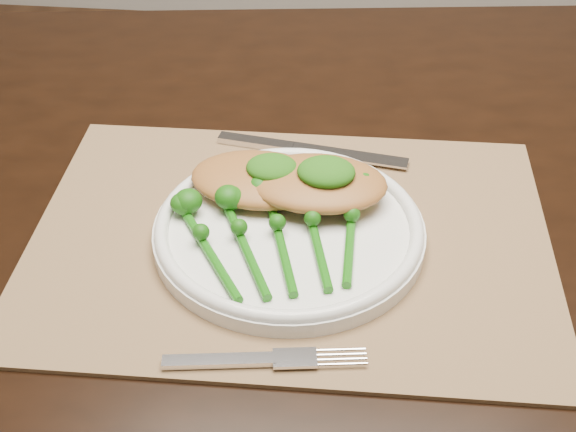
# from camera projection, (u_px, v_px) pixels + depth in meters

# --- Properties ---
(dining_table) EXTENTS (1.70, 1.10, 0.75)m
(dining_table) POSITION_uv_depth(u_px,v_px,m) (341.00, 411.00, 1.08)
(dining_table) COLOR black
(dining_table) RESTS_ON ground
(placemat) EXTENTS (0.50, 0.37, 0.00)m
(placemat) POSITION_uv_depth(u_px,v_px,m) (290.00, 238.00, 0.78)
(placemat) COLOR brown
(placemat) RESTS_ON dining_table
(dinner_plate) EXTENTS (0.26, 0.26, 0.02)m
(dinner_plate) POSITION_uv_depth(u_px,v_px,m) (289.00, 229.00, 0.76)
(dinner_plate) COLOR white
(dinner_plate) RESTS_ON placemat
(knife) EXTENTS (0.21, 0.05, 0.01)m
(knife) POSITION_uv_depth(u_px,v_px,m) (293.00, 148.00, 0.89)
(knife) COLOR silver
(knife) RESTS_ON placemat
(fork) EXTENTS (0.17, 0.04, 0.01)m
(fork) POSITION_uv_depth(u_px,v_px,m) (278.00, 359.00, 0.65)
(fork) COLOR silver
(fork) RESTS_ON placemat
(chicken_fillet_left) EXTENTS (0.14, 0.11, 0.03)m
(chicken_fillet_left) POSITION_uv_depth(u_px,v_px,m) (259.00, 179.00, 0.80)
(chicken_fillet_left) COLOR #A96A31
(chicken_fillet_left) RESTS_ON dinner_plate
(chicken_fillet_right) EXTENTS (0.14, 0.10, 0.03)m
(chicken_fillet_right) POSITION_uv_depth(u_px,v_px,m) (317.00, 183.00, 0.78)
(chicken_fillet_right) COLOR #A96A31
(chicken_fillet_right) RESTS_ON dinner_plate
(pesto_dollop_left) EXTENTS (0.05, 0.04, 0.02)m
(pesto_dollop_left) POSITION_uv_depth(u_px,v_px,m) (272.00, 168.00, 0.79)
(pesto_dollop_left) COLOR #14470A
(pesto_dollop_left) RESTS_ON chicken_fillet_left
(pesto_dollop_right) EXTENTS (0.06, 0.05, 0.02)m
(pesto_dollop_right) POSITION_uv_depth(u_px,v_px,m) (326.00, 172.00, 0.77)
(pesto_dollop_right) COLOR #14470A
(pesto_dollop_right) RESTS_ON chicken_fillet_right
(broccolini_bundle) EXTENTS (0.20, 0.21, 0.04)m
(broccolini_bundle) POSITION_uv_depth(u_px,v_px,m) (281.00, 244.00, 0.73)
(broccolini_bundle) COLOR #13570B
(broccolini_bundle) RESTS_ON dinner_plate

